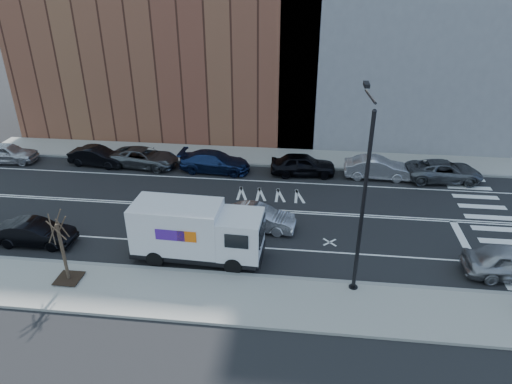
% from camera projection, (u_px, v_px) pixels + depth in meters
% --- Properties ---
extents(ground, '(120.00, 120.00, 0.00)m').
position_uv_depth(ground, '(235.00, 209.00, 29.46)').
color(ground, black).
rests_on(ground, ground).
extents(sidewalk_near, '(44.00, 3.60, 0.15)m').
position_uv_depth(sidewalk_near, '(206.00, 296.00, 21.63)').
color(sidewalk_near, gray).
rests_on(sidewalk_near, ground).
extents(sidewalk_far, '(44.00, 3.60, 0.15)m').
position_uv_depth(sidewalk_far, '(251.00, 156.00, 37.23)').
color(sidewalk_far, gray).
rests_on(sidewalk_far, ground).
extents(curb_near, '(44.00, 0.25, 0.17)m').
position_uv_depth(curb_near, '(213.00, 273.00, 23.22)').
color(curb_near, gray).
rests_on(curb_near, ground).
extents(curb_far, '(44.00, 0.25, 0.17)m').
position_uv_depth(curb_far, '(249.00, 165.00, 35.63)').
color(curb_far, gray).
rests_on(curb_far, ground).
extents(crosswalk, '(3.00, 14.00, 0.01)m').
position_uv_depth(crosswalk, '(493.00, 223.00, 27.83)').
color(crosswalk, white).
rests_on(crosswalk, ground).
extents(road_markings, '(40.00, 8.60, 0.01)m').
position_uv_depth(road_markings, '(235.00, 209.00, 29.46)').
color(road_markings, white).
rests_on(road_markings, ground).
extents(bldg_brick, '(26.00, 10.00, 22.00)m').
position_uv_depth(bldg_brick, '(168.00, 4.00, 39.12)').
color(bldg_brick, brown).
rests_on(bldg_brick, ground).
extents(streetlight, '(0.44, 4.02, 9.34)m').
position_uv_depth(streetlight, '(363.00, 192.00, 20.33)').
color(streetlight, black).
rests_on(streetlight, ground).
extents(street_tree, '(1.20, 1.20, 3.75)m').
position_uv_depth(street_tree, '(64.00, 258.00, 22.08)').
color(street_tree, black).
rests_on(street_tree, ground).
extents(fedex_van, '(7.01, 2.68, 3.16)m').
position_uv_depth(fedex_van, '(196.00, 231.00, 23.86)').
color(fedex_van, black).
rests_on(fedex_van, ground).
extents(far_parked_a, '(4.74, 2.23, 1.57)m').
position_uv_depth(far_parked_a, '(7.00, 153.00, 35.93)').
color(far_parked_a, '#ACABB0').
rests_on(far_parked_a, ground).
extents(far_parked_b, '(4.56, 2.05, 1.45)m').
position_uv_depth(far_parked_b, '(98.00, 156.00, 35.45)').
color(far_parked_b, black).
rests_on(far_parked_b, ground).
extents(far_parked_c, '(5.50, 3.03, 1.46)m').
position_uv_depth(far_parked_c, '(144.00, 157.00, 35.24)').
color(far_parked_c, '#505358').
rests_on(far_parked_c, ground).
extents(far_parked_d, '(5.43, 2.45, 1.54)m').
position_uv_depth(far_parked_d, '(215.00, 162.00, 34.40)').
color(far_parked_d, '#15244C').
rests_on(far_parked_d, ground).
extents(far_parked_e, '(4.90, 2.27, 1.63)m').
position_uv_depth(far_parked_e, '(303.00, 165.00, 33.81)').
color(far_parked_e, black).
rests_on(far_parked_e, ground).
extents(far_parked_f, '(4.79, 1.75, 1.57)m').
position_uv_depth(far_parked_f, '(377.00, 168.00, 33.33)').
color(far_parked_f, '#AAA9AE').
rests_on(far_parked_f, ground).
extents(far_parked_g, '(5.48, 2.76, 1.49)m').
position_uv_depth(far_parked_g, '(444.00, 171.00, 32.91)').
color(far_parked_g, '#505458').
rests_on(far_parked_g, ground).
extents(driving_sedan, '(4.53, 2.01, 1.45)m').
position_uv_depth(driving_sedan, '(258.00, 218.00, 26.97)').
color(driving_sedan, '#B6B6BB').
rests_on(driving_sedan, ground).
extents(near_parked_rear_a, '(4.35, 1.52, 1.43)m').
position_uv_depth(near_parked_rear_a, '(35.00, 233.00, 25.49)').
color(near_parked_rear_a, black).
rests_on(near_parked_rear_a, ground).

